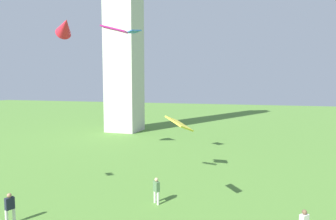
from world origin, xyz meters
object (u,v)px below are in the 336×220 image
Objects in this scene: person_0 at (10,207)px; kite_flying_7 at (65,27)px; kite_flying_4 at (179,124)px; kite_flying_0 at (114,29)px; kite_flying_6 at (133,32)px; person_4 at (156,189)px.

kite_flying_7 is (-5.42, 12.33, 12.67)m from person_0.
kite_flying_4 is 0.60× the size of kite_flying_7.
kite_flying_6 is at bearing -91.00° from kite_flying_0.
person_0 is 0.59× the size of kite_flying_7.
kite_flying_7 is at bearing -53.90° from kite_flying_0.
kite_flying_7 is at bearing 43.74° from person_0.
kite_flying_4 is (4.83, -1.34, -5.90)m from kite_flying_0.
kite_flying_4 is at bearing 148.18° from kite_flying_0.
kite_flying_0 is 7.83m from kite_flying_6.
person_4 is at bearing 1.62° from kite_flying_4.
kite_flying_7 is at bearing -172.08° from person_4.
kite_flying_6 reaches higher than kite_flying_0.
kite_flying_6 reaches higher than kite_flying_4.
person_4 is 10.91m from kite_flying_0.
kite_flying_0 is at bearing -142.26° from person_4.
person_0 is 18.49m from kite_flying_7.
person_4 is at bearing -34.03° from person_0.
kite_flying_0 reaches higher than kite_flying_4.
person_4 is 5.15m from kite_flying_4.
kite_flying_6 reaches higher than person_0.
person_4 is 19.15m from kite_flying_7.
person_4 is at bearing -16.71° from kite_flying_6.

